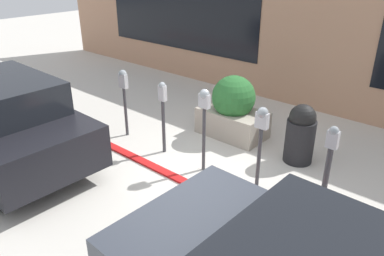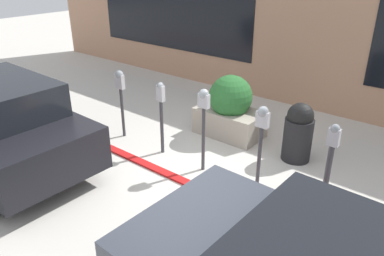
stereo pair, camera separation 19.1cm
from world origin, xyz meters
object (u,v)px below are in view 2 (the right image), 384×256
(parking_meter_fourth, at_px, (161,107))
(planter_box, at_px, (230,109))
(parking_meter_farthest, at_px, (121,89))
(parking_meter_nearest, at_px, (329,162))
(parking_meter_second, at_px, (262,129))
(parking_meter_middle, at_px, (204,111))
(trash_bin, at_px, (298,132))

(parking_meter_fourth, distance_m, planter_box, 1.61)
(parking_meter_fourth, distance_m, parking_meter_farthest, 1.13)
(parking_meter_nearest, distance_m, parking_meter_second, 1.09)
(parking_meter_second, height_order, parking_meter_farthest, parking_meter_second)
(parking_meter_fourth, bearing_deg, parking_meter_second, -178.73)
(parking_meter_nearest, bearing_deg, parking_meter_farthest, 0.27)
(parking_meter_second, relative_size, parking_meter_middle, 0.96)
(parking_meter_second, distance_m, parking_meter_farthest, 3.18)
(parking_meter_second, xyz_separation_m, parking_meter_middle, (1.06, 0.07, 0.04))
(parking_meter_nearest, relative_size, parking_meter_fourth, 1.04)
(parking_meter_second, bearing_deg, parking_meter_fourth, 1.27)
(parking_meter_middle, distance_m, parking_meter_farthest, 2.12)
(parking_meter_nearest, height_order, parking_meter_fourth, parking_meter_nearest)
(parking_meter_middle, distance_m, trash_bin, 1.86)
(parking_meter_middle, xyz_separation_m, parking_meter_farthest, (2.12, -0.03, -0.07))
(parking_meter_middle, relative_size, trash_bin, 1.35)
(parking_meter_nearest, bearing_deg, parking_meter_middle, 1.49)
(parking_meter_second, xyz_separation_m, parking_meter_fourth, (2.05, 0.05, -0.14))
(planter_box, bearing_deg, parking_meter_middle, 106.65)
(parking_meter_farthest, xyz_separation_m, planter_box, (-1.67, -1.46, -0.46))
(parking_meter_second, distance_m, planter_box, 2.13)
(parking_meter_fourth, distance_m, trash_bin, 2.54)
(parking_meter_second, distance_m, parking_meter_fourth, 2.06)
(parking_meter_second, bearing_deg, planter_box, -43.49)
(parking_meter_farthest, height_order, planter_box, parking_meter_farthest)
(trash_bin, bearing_deg, planter_box, -3.90)
(parking_meter_second, distance_m, trash_bin, 1.42)
(parking_meter_second, bearing_deg, parking_meter_middle, 3.54)
(parking_meter_nearest, xyz_separation_m, parking_meter_farthest, (4.25, 0.02, 0.14))
(parking_meter_second, bearing_deg, parking_meter_nearest, 179.46)
(parking_meter_farthest, xyz_separation_m, trash_bin, (-3.23, -1.35, -0.49))
(parking_meter_second, relative_size, planter_box, 1.04)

